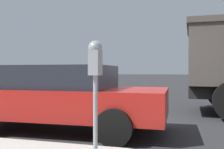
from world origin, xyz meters
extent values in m
plane|color=#2B2B2D|center=(0.00, 0.00, 0.00)|extent=(220.00, 220.00, 0.00)
cylinder|color=gray|center=(-2.56, -0.38, 0.67)|extent=(0.06, 0.06, 1.06)
cube|color=gray|center=(-2.56, -0.38, 1.37)|extent=(0.20, 0.14, 0.34)
sphere|color=gray|center=(-2.56, -0.38, 1.57)|extent=(0.19, 0.19, 0.19)
cube|color=gold|center=(-2.45, -0.38, 1.33)|extent=(0.01, 0.11, 0.12)
cube|color=black|center=(-2.45, -0.38, 1.45)|extent=(0.01, 0.10, 0.08)
cube|color=#B21E19|center=(-0.85, 0.98, 0.61)|extent=(1.90, 4.43, 0.58)
cube|color=#232833|center=(-0.86, 1.15, 1.14)|extent=(1.64, 2.50, 0.48)
cylinder|color=black|center=(0.07, -0.35, 0.32)|extent=(0.24, 0.65, 0.64)
cylinder|color=black|center=(-1.71, -0.41, 0.32)|extent=(0.24, 0.65, 0.64)
cylinder|color=black|center=(0.00, 2.36, 0.32)|extent=(0.24, 0.65, 0.64)
cylinder|color=black|center=(3.84, -2.77, 0.52)|extent=(0.32, 1.05, 1.04)
camera|label=1|loc=(-5.90, -1.55, 1.25)|focal=42.00mm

